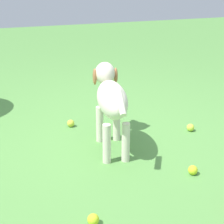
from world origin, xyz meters
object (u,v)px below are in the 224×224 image
(dog, at_px, (111,98))
(tennis_ball_1, at_px, (71,123))
(tennis_ball_3, at_px, (193,170))
(tennis_ball_2, at_px, (190,127))
(tennis_ball_4, at_px, (93,219))

(dog, xyz_separation_m, tennis_ball_1, (0.19, -0.51, -0.38))
(dog, xyz_separation_m, tennis_ball_3, (-0.38, 0.59, -0.38))
(dog, height_order, tennis_ball_3, dog)
(dog, height_order, tennis_ball_1, dog)
(tennis_ball_1, xyz_separation_m, tennis_ball_2, (-0.95, 0.47, 0.00))
(tennis_ball_1, distance_m, tennis_ball_4, 1.37)
(dog, bearing_deg, tennis_ball_2, -75.61)
(tennis_ball_1, bearing_deg, tennis_ball_4, 80.30)
(dog, relative_size, tennis_ball_1, 13.79)
(tennis_ball_2, bearing_deg, tennis_ball_4, 36.80)
(tennis_ball_4, bearing_deg, tennis_ball_1, -99.70)
(tennis_ball_1, height_order, tennis_ball_4, same)
(tennis_ball_4, bearing_deg, tennis_ball_2, -143.20)
(tennis_ball_3, bearing_deg, dog, -57.16)
(tennis_ball_2, bearing_deg, tennis_ball_3, 58.71)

